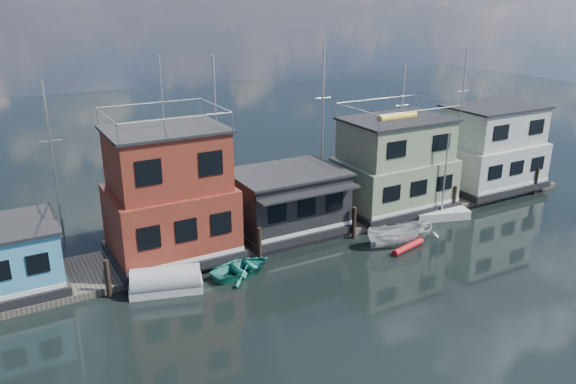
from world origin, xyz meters
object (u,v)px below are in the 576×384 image
day_sailer (441,213)px  dinghy_white (424,228)px  houseboat_red (169,196)px  red_kayak (408,247)px  houseboat_green (394,165)px  houseboat_white (491,148)px  motorboat (395,235)px  dinghy_teal (242,268)px  houseboat_dark (288,200)px  tarp_runabout (166,282)px

day_sailer → dinghy_white: 3.67m
houseboat_red → dinghy_white: houseboat_red is taller
red_kayak → dinghy_white: bearing=12.9°
houseboat_green → houseboat_white: size_ratio=1.00×
houseboat_red → houseboat_white: houseboat_red is taller
motorboat → red_kayak: bearing=-143.2°
day_sailer → dinghy_teal: bearing=-159.8°
houseboat_dark → dinghy_teal: 6.72m
houseboat_green → day_sailer: 4.86m
houseboat_green → day_sailer: size_ratio=1.32×
houseboat_white → day_sailer: 9.03m
houseboat_dark → houseboat_white: bearing=0.1°
dinghy_white → houseboat_dark: bearing=31.6°
dinghy_white → houseboat_white: bearing=-93.8°
houseboat_red → houseboat_white: bearing=0.0°
houseboat_dark → dinghy_teal: size_ratio=1.94×
houseboat_white → dinghy_teal: size_ratio=2.20×
day_sailer → red_kayak: day_sailer is taller
day_sailer → houseboat_dark: bearing=-177.9°
dinghy_teal → tarp_runabout: size_ratio=0.92×
tarp_runabout → motorboat: bearing=10.8°
houseboat_red → dinghy_white: (15.89, -4.81, -3.51)m
houseboat_green → houseboat_dark: bearing=-179.9°
houseboat_dark → motorboat: 7.41m
houseboat_dark → houseboat_green: 9.07m
day_sailer → red_kayak: bearing=-134.8°
houseboat_green → tarp_runabout: size_ratio=2.02×
houseboat_white → motorboat: size_ratio=2.16×
motorboat → dinghy_teal: bearing=97.3°
red_kayak → houseboat_dark: bearing=118.9°
houseboat_green → motorboat: houseboat_green is taller
houseboat_white → red_kayak: 15.14m
dinghy_teal → red_kayak: bearing=-111.7°
houseboat_dark → tarp_runabout: bearing=-159.1°
red_kayak → motorboat: bearing=98.8°
houseboat_white → dinghy_teal: (-24.14, -3.85, -3.14)m
dinghy_white → houseboat_red: bearing=46.0°
houseboat_red → tarp_runabout: size_ratio=2.85×
houseboat_dark → tarp_runabout: size_ratio=1.78×
dinghy_teal → houseboat_dark: bearing=-63.6°
houseboat_red → houseboat_white: 27.01m
houseboat_dark → houseboat_green: bearing=0.1°
tarp_runabout → day_sailer: bearing=18.0°
houseboat_dark → dinghy_teal: (-5.14, -3.83, -2.02)m
houseboat_green → dinghy_white: size_ratio=3.75×
houseboat_white → red_kayak: bearing=-156.0°
dinghy_white → tarp_runabout: (-17.54, 1.10, -0.00)m
red_kayak → motorboat: size_ratio=0.73×
houseboat_red → day_sailer: bearing=-9.0°
houseboat_red → day_sailer: (19.10, -3.03, -3.71)m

